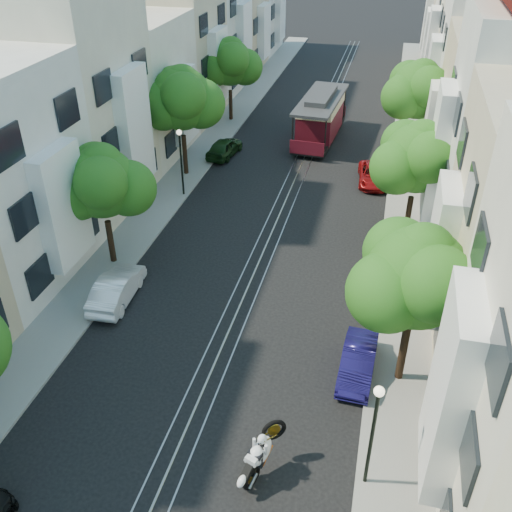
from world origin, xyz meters
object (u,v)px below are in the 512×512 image
Objects in this scene: tree_e_d at (420,92)px; sportbike_rider at (260,453)px; tree_w_b at (103,184)px; tree_w_c at (182,100)px; tree_w_d at (230,64)px; parked_car_w_mid at (117,288)px; parked_car_e_far at (373,175)px; lamp_east at (374,422)px; parked_car_w_far at (224,147)px; cable_car at (320,115)px; tree_e_b at (418,280)px; parked_car_e_mid at (358,362)px; lamp_west at (181,153)px; tree_e_c at (419,160)px.

tree_e_d is 3.40× the size of sportbike_rider.
tree_w_c is at bearing 90.00° from tree_w_b.
tree_w_c is 1.09× the size of tree_w_d.
tree_w_c is 1.76× the size of parked_car_w_mid.
tree_w_d is 34.14m from sportbike_rider.
parked_car_e_far is (-2.26, -4.29, -4.31)m from tree_e_d.
lamp_east is 27.47m from parked_car_w_far.
tree_w_b reaches higher than sportbike_rider.
tree_e_d reaches higher than cable_car.
parked_car_w_far is at bearing 123.15° from tree_e_b.
parked_car_e_far is (4.50, -6.70, -1.37)m from cable_car.
parked_car_e_mid is (5.10, -24.46, -1.34)m from cable_car.
tree_e_d is 1.65× the size of lamp_west.
parked_car_w_mid is (1.54, -24.85, -3.93)m from tree_w_d.
sportbike_rider is (10.09, -10.41, -3.42)m from tree_w_b.
lamp_west reaches higher than parked_car_w_mid.
tree_e_d is 22.52m from parked_car_e_mid.
cable_car is (7.64, 19.41, -2.47)m from tree_w_b.
tree_w_b reaches higher than parked_car_e_far.
tree_e_c is 16.02m from parked_car_w_far.
parked_car_e_far is at bearing -127.53° from parked_car_w_mid.
tree_e_d is at bearing 87.96° from lamp_east.
tree_e_d is at bearing -19.15° from tree_w_d.
tree_e_c is 1.57× the size of lamp_east.
tree_w_c is at bearing -177.85° from parked_car_e_far.
tree_e_b is 1.67× the size of parked_car_e_far.
tree_w_b reaches higher than cable_car.
cable_car is (-6.76, 24.41, -2.80)m from tree_e_b.
sportbike_rider is 5.99m from parked_car_e_mid.
lamp_west is at bearing -163.35° from parked_car_e_far.
parked_car_e_far is at bearing 176.64° from parked_car_w_far.
tree_w_d reaches higher than tree_w_b.
tree_w_d is (-14.40, 5.00, -0.27)m from tree_e_d.
parked_car_w_far is at bearing -138.54° from cable_car.
tree_e_b is 0.77× the size of cable_car.
parked_car_w_mid is at bearing 171.04° from parked_car_e_mid.
cable_car is at bearing 105.48° from tree_e_b.
cable_car is 7.82m from parked_car_w_far.
cable_car is (-6.76, 13.41, -2.67)m from tree_e_c.
parked_car_e_mid is 0.89× the size of parked_car_w_mid.
tree_w_d is at bearing 118.07° from tree_e_b.
parked_car_e_mid is (12.74, -5.05, -3.80)m from tree_w_b.
parked_car_w_far is (-8.56, 25.10, -0.32)m from sportbike_rider.
lamp_east is at bearing 145.84° from parked_car_w_mid.
tree_w_b is 0.73× the size of cable_car.
tree_e_d reaches higher than parked_car_e_far.
tree_e_d is 13.73m from parked_car_w_far.
parked_car_w_far is at bearing 129.42° from sportbike_rider.
sportbike_rider is 0.50× the size of parked_car_e_far.
parked_car_w_mid is 17.54m from parked_car_w_far.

